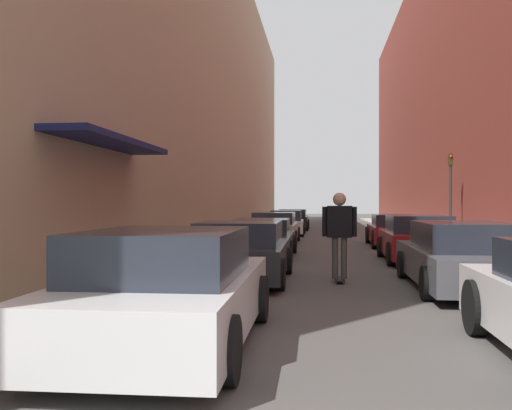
% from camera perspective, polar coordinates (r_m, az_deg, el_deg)
% --- Properties ---
extents(ground, '(120.56, 120.56, 0.00)m').
position_cam_1_polar(ground, '(23.54, 7.70, -3.82)').
color(ground, '#4C4947').
extents(curb_strip_left, '(1.80, 54.80, 0.12)m').
position_cam_1_polar(curb_strip_left, '(29.24, -0.78, -2.91)').
color(curb_strip_left, '#A3A099').
rests_on(curb_strip_left, ground).
extents(curb_strip_right, '(1.80, 54.80, 0.12)m').
position_cam_1_polar(curb_strip_right, '(29.38, 15.70, -2.90)').
color(curb_strip_right, '#A3A099').
rests_on(curb_strip_right, ground).
extents(building_row_left, '(4.90, 54.80, 15.77)m').
position_cam_1_polar(building_row_left, '(30.34, -6.35, 12.07)').
color(building_row_left, tan).
rests_on(building_row_left, ground).
extents(building_row_right, '(4.90, 54.80, 15.54)m').
position_cam_1_polar(building_row_right, '(30.54, 21.21, 11.75)').
color(building_row_right, brown).
rests_on(building_row_right, ground).
extents(parked_car_left_0, '(2.03, 4.52, 1.36)m').
position_cam_1_polar(parked_car_left_0, '(6.79, -8.76, -8.43)').
color(parked_car_left_0, silver).
rests_on(parked_car_left_0, ground).
extents(parked_car_left_1, '(2.03, 4.14, 1.27)m').
position_cam_1_polar(parked_car_left_1, '(12.17, -1.51, -4.76)').
color(parked_car_left_1, '#232326').
rests_on(parked_car_left_1, ground).
extents(parked_car_left_2, '(1.98, 4.26, 1.18)m').
position_cam_1_polar(parked_car_left_2, '(17.56, 0.64, -3.35)').
color(parked_car_left_2, '#232326').
rests_on(parked_car_left_2, ground).
extents(parked_car_left_3, '(1.94, 4.65, 1.27)m').
position_cam_1_polar(parked_car_left_3, '(23.30, 1.89, -2.35)').
color(parked_car_left_3, '#B7B7BC').
rests_on(parked_car_left_3, ground).
extents(parked_car_left_4, '(1.86, 4.10, 1.27)m').
position_cam_1_polar(parked_car_left_4, '(29.14, 3.06, -1.84)').
color(parked_car_left_4, silver).
rests_on(parked_car_left_4, ground).
extents(parked_car_left_5, '(1.93, 4.55, 1.26)m').
position_cam_1_polar(parked_car_left_5, '(34.82, 3.72, -1.49)').
color(parked_car_left_5, black).
rests_on(parked_car_left_5, ground).
extents(parked_car_right_1, '(1.97, 4.77, 1.30)m').
position_cam_1_polar(parked_car_right_1, '(11.75, 19.83, -4.92)').
color(parked_car_right_1, '#515459').
rests_on(parked_car_right_1, ground).
extents(parked_car_right_2, '(1.96, 4.04, 1.31)m').
position_cam_1_polar(parked_car_right_2, '(16.78, 15.84, -3.32)').
color(parked_car_right_2, maroon).
rests_on(parked_car_right_2, ground).
extents(parked_car_right_3, '(1.93, 4.47, 1.22)m').
position_cam_1_polar(parked_car_right_3, '(22.46, 13.65, -2.49)').
color(parked_car_right_3, maroon).
rests_on(parked_car_right_3, ground).
extents(skateboarder, '(0.72, 0.78, 1.88)m').
position_cam_1_polar(skateboarder, '(12.10, 8.35, -2.17)').
color(skateboarder, black).
rests_on(skateboarder, ground).
extents(traffic_light, '(0.16, 0.22, 3.43)m').
position_cam_1_polar(traffic_light, '(23.16, 18.88, 1.65)').
color(traffic_light, '#2D2D2D').
rests_on(traffic_light, curb_strip_right).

